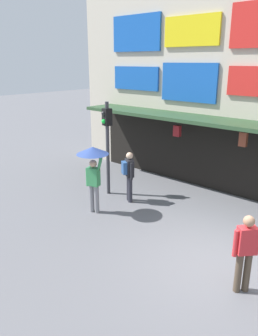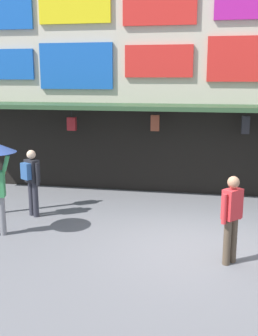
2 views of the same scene
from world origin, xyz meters
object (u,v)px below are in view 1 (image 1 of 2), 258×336
traffic_light_near (107,134)px  pedestrian_in_blue (245,250)px  pedestrian_with_umbrella (93,161)px  pedestrian_in_black (129,173)px

traffic_light_near → pedestrian_in_blue: bearing=-18.1°
pedestrian_with_umbrella → traffic_light_near: bearing=119.4°
pedestrian_in_black → pedestrian_in_blue: (4.71, -1.84, -0.04)m
traffic_light_near → pedestrian_with_umbrella: (0.76, -1.35, -0.50)m
pedestrian_with_umbrella → pedestrian_in_black: 1.50m
pedestrian_in_black → pedestrian_with_umbrella: bearing=-99.7°
traffic_light_near → pedestrian_in_blue: traffic_light_near is taller
traffic_light_near → pedestrian_in_blue: (5.70, -1.87, -1.19)m
pedestrian_with_umbrella → pedestrian_in_blue: (4.94, -0.51, -0.69)m
traffic_light_near → pedestrian_in_black: traffic_light_near is taller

